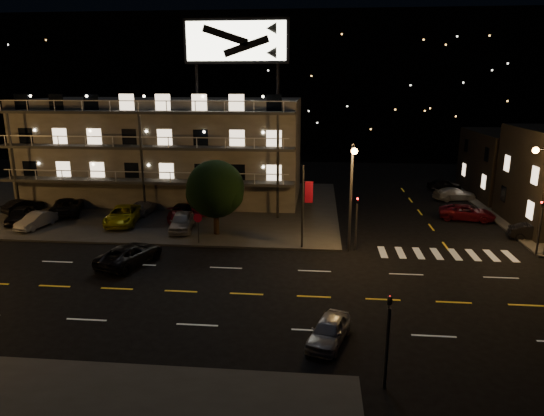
# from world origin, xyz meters

# --- Properties ---
(ground) EXTENTS (140.00, 140.00, 0.00)m
(ground) POSITION_xyz_m (0.00, 0.00, 0.00)
(ground) COLOR black
(ground) RESTS_ON ground
(curb_nw) EXTENTS (44.00, 24.00, 0.15)m
(curb_nw) POSITION_xyz_m (-14.00, 20.00, 0.07)
(curb_nw) COLOR #383836
(curb_nw) RESTS_ON ground
(motel) EXTENTS (28.00, 13.80, 18.10)m
(motel) POSITION_xyz_m (-9.94, 23.88, 5.34)
(motel) COLOR #9C9488
(motel) RESTS_ON ground
(side_bldg_back) EXTENTS (14.06, 12.00, 7.00)m
(side_bldg_back) POSITION_xyz_m (29.99, 28.00, 3.50)
(side_bldg_back) COLOR black
(side_bldg_back) RESTS_ON ground
(hill_backdrop) EXTENTS (120.00, 25.00, 24.00)m
(hill_backdrop) POSITION_xyz_m (-5.94, 68.78, 11.55)
(hill_backdrop) COLOR black
(hill_backdrop) RESTS_ON ground
(streetlight_nc) EXTENTS (0.44, 1.92, 8.00)m
(streetlight_nc) POSITION_xyz_m (8.50, 7.94, 4.96)
(streetlight_nc) COLOR #2D2D30
(streetlight_nc) RESTS_ON ground
(signal_nw) EXTENTS (0.20, 0.27, 4.60)m
(signal_nw) POSITION_xyz_m (9.00, 8.50, 2.57)
(signal_nw) COLOR #2D2D30
(signal_nw) RESTS_ON ground
(signal_sw) EXTENTS (0.20, 0.27, 4.60)m
(signal_sw) POSITION_xyz_m (9.00, -8.50, 2.57)
(signal_sw) COLOR #2D2D30
(signal_sw) RESTS_ON ground
(signal_ne) EXTENTS (0.27, 0.20, 4.60)m
(signal_ne) POSITION_xyz_m (22.00, 8.50, 2.57)
(signal_ne) COLOR #2D2D30
(signal_ne) RESTS_ON ground
(banner_north) EXTENTS (0.83, 0.16, 6.40)m
(banner_north) POSITION_xyz_m (5.09, 8.40, 3.43)
(banner_north) COLOR #2D2D30
(banner_north) RESTS_ON ground
(stop_sign) EXTENTS (0.91, 0.11, 2.61)m
(stop_sign) POSITION_xyz_m (-3.00, 8.57, 1.71)
(stop_sign) COLOR #2D2D30
(stop_sign) RESTS_ON ground
(tree) EXTENTS (4.84, 4.66, 6.10)m
(tree) POSITION_xyz_m (-2.13, 11.00, 3.77)
(tree) COLOR black
(tree) RESTS_ON curb_nw
(lot_car_0) EXTENTS (2.56, 4.36, 1.39)m
(lot_car_0) POSITION_xyz_m (-20.06, 12.54, 0.85)
(lot_car_0) COLOR black
(lot_car_0) RESTS_ON curb_nw
(lot_car_1) EXTENTS (2.07, 4.09, 1.29)m
(lot_car_1) POSITION_xyz_m (-17.78, 11.27, 0.79)
(lot_car_1) COLOR #9A9B9F
(lot_car_1) RESTS_ON curb_nw
(lot_car_2) EXTENTS (3.27, 5.74, 1.51)m
(lot_car_2) POSITION_xyz_m (-10.86, 13.18, 0.91)
(lot_car_2) COLOR #D2CA13
(lot_car_2) RESTS_ON curb_nw
(lot_car_3) EXTENTS (3.18, 4.57, 1.23)m
(lot_car_3) POSITION_xyz_m (-5.79, 12.75, 0.76)
(lot_car_3) COLOR maroon
(lot_car_3) RESTS_ON curb_nw
(lot_car_4) EXTENTS (2.36, 4.65, 1.52)m
(lot_car_4) POSITION_xyz_m (-5.20, 11.76, 0.91)
(lot_car_4) COLOR #9A9B9F
(lot_car_4) RESTS_ON curb_nw
(lot_car_5) EXTENTS (2.77, 3.99, 1.25)m
(lot_car_5) POSITION_xyz_m (-21.92, 16.06, 0.77)
(lot_car_5) COLOR black
(lot_car_5) RESTS_ON curb_nw
(lot_car_6) EXTENTS (4.28, 6.08, 1.54)m
(lot_car_6) POSITION_xyz_m (-17.36, 15.73, 0.92)
(lot_car_6) COLOR black
(lot_car_6) RESTS_ON curb_nw
(lot_car_7) EXTENTS (2.06, 4.34, 1.22)m
(lot_car_7) POSITION_xyz_m (-10.26, 16.55, 0.76)
(lot_car_7) COLOR #9A9B9F
(lot_car_7) RESTS_ON curb_nw
(lot_car_8) EXTENTS (1.71, 4.01, 1.35)m
(lot_car_8) POSITION_xyz_m (-6.33, 15.83, 0.83)
(lot_car_8) COLOR black
(lot_car_8) RESTS_ON curb_nw
(lot_car_9) EXTENTS (3.05, 4.45, 1.39)m
(lot_car_9) POSITION_xyz_m (-5.17, 16.92, 0.84)
(lot_car_9) COLOR maroon
(lot_car_9) RESTS_ON curb_nw
(side_car_0) EXTENTS (4.06, 2.10, 1.28)m
(side_car_0) POSITION_xyz_m (23.42, 12.22, 0.64)
(side_car_0) COLOR black
(side_car_0) RESTS_ON ground
(side_car_1) EXTENTS (5.26, 3.22, 1.36)m
(side_car_1) POSITION_xyz_m (19.73, 17.76, 0.68)
(side_car_1) COLOR maroon
(side_car_1) RESTS_ON ground
(side_car_2) EXTENTS (4.94, 3.13, 1.33)m
(side_car_2) POSITION_xyz_m (20.64, 25.56, 0.67)
(side_car_2) COLOR #9A9B9F
(side_car_2) RESTS_ON ground
(side_car_3) EXTENTS (4.08, 2.31, 1.31)m
(side_car_3) POSITION_xyz_m (20.75, 30.39, 0.66)
(side_car_3) COLOR black
(side_car_3) RESTS_ON ground
(road_car_east) EXTENTS (2.53, 3.95, 1.25)m
(road_car_east) POSITION_xyz_m (6.77, -5.07, 0.63)
(road_car_east) COLOR #9A9B9F
(road_car_east) RESTS_ON ground
(road_car_west) EXTENTS (3.92, 5.72, 1.45)m
(road_car_west) POSITION_xyz_m (-6.71, 4.05, 0.73)
(road_car_west) COLOR black
(road_car_west) RESTS_ON ground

